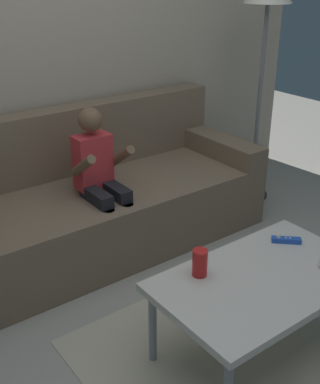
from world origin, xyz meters
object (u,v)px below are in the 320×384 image
at_px(game_remote_blue_near_edge, 286,240).
at_px(floor_lamp, 268,6).
at_px(person_seated_on_couch, 101,177).
at_px(coffee_table, 263,283).
at_px(couch, 103,200).
at_px(soda_can, 200,263).

bearing_deg(game_remote_blue_near_edge, floor_lamp, 49.28).
xyz_separation_m(person_seated_on_couch, coffee_table, (0.15, -1.11, -0.15)).
bearing_deg(game_remote_blue_near_edge, person_seated_on_couch, 114.47).
xyz_separation_m(couch, coffee_table, (0.05, -1.29, 0.09)).
bearing_deg(couch, floor_lamp, -4.81).
distance_m(coffee_table, soda_can, 0.29).
height_order(couch, soda_can, couch).
relative_size(game_remote_blue_near_edge, soda_can, 1.04).
height_order(coffee_table, game_remote_blue_near_edge, game_remote_blue_near_edge).
bearing_deg(person_seated_on_couch, soda_can, -94.03).
bearing_deg(person_seated_on_couch, couch, 60.04).
distance_m(person_seated_on_couch, floor_lamp, 1.60).
bearing_deg(floor_lamp, person_seated_on_couch, -177.04).
bearing_deg(floor_lamp, game_remote_blue_near_edge, -130.72).
distance_m(person_seated_on_couch, soda_can, 0.94).
xyz_separation_m(coffee_table, soda_can, (-0.22, 0.17, 0.10)).
height_order(person_seated_on_couch, soda_can, person_seated_on_couch).
height_order(couch, person_seated_on_couch, person_seated_on_couch).
height_order(game_remote_blue_near_edge, floor_lamp, floor_lamp).
bearing_deg(floor_lamp, coffee_table, -135.53).
bearing_deg(couch, game_remote_blue_near_edge, -73.36).
height_order(coffee_table, floor_lamp, floor_lamp).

